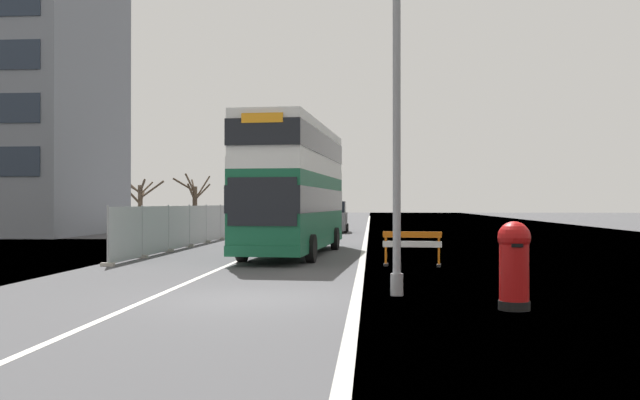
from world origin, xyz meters
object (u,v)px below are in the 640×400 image
lamppost_foreground (397,134)px  car_receding_mid (334,218)px  red_pillar_postbox (514,261)px  roadworks_barrier (412,244)px  car_oncoming_near (278,220)px  double_decker_bus (295,186)px

lamppost_foreground → car_receding_mid: (-3.26, 33.70, -2.63)m
red_pillar_postbox → car_receding_mid: 36.04m
roadworks_barrier → car_oncoming_near: size_ratio=0.48×
lamppost_foreground → car_oncoming_near: size_ratio=1.94×
lamppost_foreground → car_oncoming_near: bearing=103.3°
car_receding_mid → double_decker_bus: bearing=-91.1°
double_decker_bus → red_pillar_postbox: (5.90, -14.01, -1.82)m
red_pillar_postbox → double_decker_bus: bearing=112.8°
double_decker_bus → car_receding_mid: bearing=88.9°
double_decker_bus → roadworks_barrier: size_ratio=6.06×
car_oncoming_near → car_receding_mid: size_ratio=0.91×
roadworks_barrier → red_pillar_postbox: bearing=-81.1°
double_decker_bus → roadworks_barrier: double_decker_bus is taller
double_decker_bus → lamppost_foreground: bearing=-73.1°
lamppost_foreground → car_receding_mid: 33.96m
car_oncoming_near → car_receding_mid: 7.27m
red_pillar_postbox → car_receding_mid: car_receding_mid is taller
red_pillar_postbox → car_oncoming_near: (-8.64, 29.07, 0.08)m
red_pillar_postbox → car_oncoming_near: size_ratio=0.43×
lamppost_foreground → car_receding_mid: size_ratio=1.76×
lamppost_foreground → roadworks_barrier: (0.77, 7.29, -2.93)m
car_oncoming_near → car_receding_mid: bearing=64.3°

